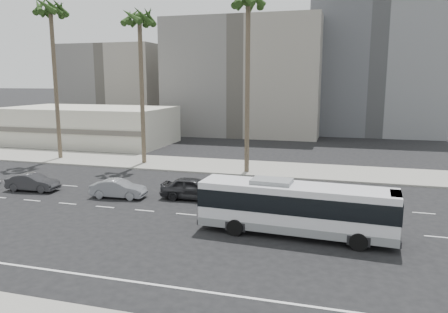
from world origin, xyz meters
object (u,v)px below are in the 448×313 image
(city_bus, at_px, (296,207))
(car_c, at_px, (33,182))
(palm_mid, at_px, (139,22))
(car_a, at_px, (193,188))
(palm_near, at_px, (248,4))
(palm_far, at_px, (51,12))
(car_b, at_px, (118,189))

(city_bus, relative_size, car_c, 2.68)
(palm_mid, bearing_deg, car_a, -49.72)
(city_bus, bearing_deg, palm_near, 115.71)
(palm_mid, bearing_deg, car_c, -106.21)
(palm_near, bearing_deg, palm_mid, 173.22)
(car_c, distance_m, palm_far, 20.53)
(palm_mid, bearing_deg, palm_far, 179.70)
(city_bus, relative_size, palm_far, 0.64)
(city_bus, xyz_separation_m, car_c, (-21.15, 4.25, -0.97))
(car_b, relative_size, palm_mid, 0.26)
(car_b, relative_size, palm_near, 0.24)
(car_a, distance_m, car_c, 13.12)
(car_c, relative_size, palm_mid, 0.26)
(car_c, bearing_deg, palm_far, 24.99)
(car_b, distance_m, car_c, 7.57)
(car_a, relative_size, palm_mid, 0.30)
(city_bus, bearing_deg, car_a, 149.48)
(city_bus, relative_size, palm_mid, 0.69)
(car_c, bearing_deg, car_a, -88.05)
(city_bus, relative_size, palm_near, 0.66)
(palm_near, height_order, palm_mid, palm_near)
(car_a, height_order, car_c, car_a)
(palm_mid, height_order, palm_far, palm_far)
(palm_far, bearing_deg, car_b, -41.04)
(car_c, height_order, palm_mid, palm_mid)
(car_a, relative_size, car_b, 1.16)
(car_a, height_order, palm_far, palm_far)
(car_a, relative_size, car_c, 1.16)
(city_bus, bearing_deg, car_c, 171.98)
(palm_near, relative_size, palm_mid, 1.06)
(palm_mid, xyz_separation_m, palm_far, (-10.23, 0.05, 1.30))
(car_a, bearing_deg, palm_far, 57.72)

